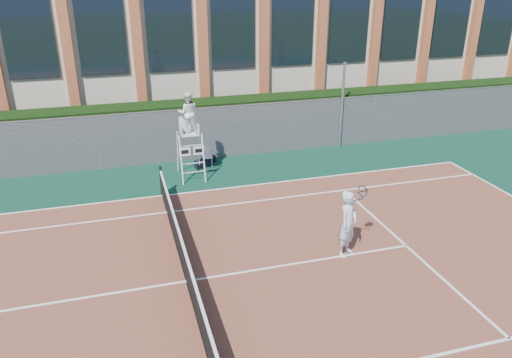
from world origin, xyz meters
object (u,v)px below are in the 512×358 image
object	(u,v)px
steel_pole	(342,106)
umpire_chair	(188,115)
tennis_player	(348,223)
plastic_chair	(207,154)

from	to	relation	value
steel_pole	umpire_chair	bearing A→B (deg)	-166.77
umpire_chair	steel_pole	bearing A→B (deg)	13.23
steel_pole	tennis_player	bearing A→B (deg)	-113.88
tennis_player	umpire_chair	bearing A→B (deg)	114.94
steel_pole	plastic_chair	size ratio (longest dim) A/B	4.74
tennis_player	plastic_chair	bearing A→B (deg)	106.91
steel_pole	plastic_chair	world-z (taller)	steel_pole
plastic_chair	tennis_player	size ratio (longest dim) A/B	0.42
umpire_chair	plastic_chair	world-z (taller)	umpire_chair
steel_pole	tennis_player	xyz separation A→B (m)	(-3.81, -8.60, -0.91)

